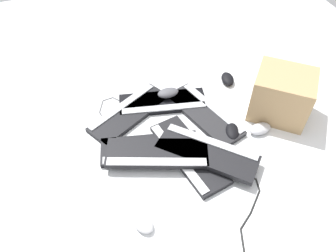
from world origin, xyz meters
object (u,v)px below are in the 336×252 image
at_px(mouse_1, 260,129).
at_px(cardboard_box, 282,95).
at_px(keyboard_5, 157,154).
at_px(mouse_0, 232,132).
at_px(keyboard_2, 130,113).
at_px(keyboard_1, 163,103).
at_px(keyboard_6, 207,152).
at_px(mouse_2, 228,79).
at_px(keyboard_0, 204,114).
at_px(keyboard_3, 150,149).
at_px(keyboard_4, 188,154).
at_px(mouse_4, 142,221).
at_px(mouse_3, 168,93).

distance_m(mouse_1, cardboard_box, 0.20).
bearing_deg(keyboard_5, mouse_0, 5.10).
height_order(keyboard_2, keyboard_5, keyboard_5).
bearing_deg(keyboard_1, keyboard_5, -111.33).
xyz_separation_m(keyboard_1, keyboard_6, (0.08, -0.39, 0.03)).
height_order(keyboard_6, mouse_2, keyboard_6).
xyz_separation_m(keyboard_1, mouse_1, (0.38, -0.32, 0.01)).
bearing_deg(keyboard_0, keyboard_6, -109.76).
distance_m(keyboard_2, mouse_1, 0.64).
bearing_deg(keyboard_3, keyboard_4, -27.49).
height_order(keyboard_1, mouse_4, mouse_4).
bearing_deg(keyboard_5, keyboard_3, 105.25).
distance_m(keyboard_5, mouse_4, 0.31).
bearing_deg(mouse_3, mouse_0, 121.61).
distance_m(mouse_2, cardboard_box, 0.33).
bearing_deg(mouse_1, keyboard_0, -47.43).
relative_size(keyboard_4, mouse_1, 4.20).
distance_m(keyboard_1, mouse_1, 0.50).
xyz_separation_m(mouse_2, mouse_3, (-0.36, -0.04, 0.03)).
xyz_separation_m(keyboard_4, mouse_2, (0.38, 0.41, 0.01)).
xyz_separation_m(keyboard_4, mouse_4, (-0.28, -0.25, 0.01)).
bearing_deg(keyboard_1, mouse_1, -39.80).
bearing_deg(mouse_2, mouse_3, -71.97).
bearing_deg(mouse_3, keyboard_6, 94.24).
xyz_separation_m(mouse_0, mouse_2, (0.14, 0.36, 0.00)).
bearing_deg(mouse_1, keyboard_5, -5.87).
relative_size(keyboard_1, keyboard_2, 1.01).
relative_size(keyboard_1, keyboard_3, 1.00).
relative_size(keyboard_0, keyboard_2, 1.02).
bearing_deg(mouse_3, cardboard_box, 150.78).
height_order(keyboard_3, keyboard_5, keyboard_5).
xyz_separation_m(keyboard_3, mouse_4, (-0.12, -0.33, 0.01)).
bearing_deg(keyboard_6, mouse_4, -148.90).
relative_size(keyboard_2, keyboard_6, 1.08).
height_order(keyboard_0, keyboard_2, same).
bearing_deg(keyboard_0, keyboard_5, -147.78).
distance_m(keyboard_1, keyboard_2, 0.18).
bearing_deg(mouse_4, keyboard_2, 151.78).
xyz_separation_m(keyboard_0, keyboard_3, (-0.32, -0.13, 0.00)).
xyz_separation_m(keyboard_0, mouse_1, (0.21, -0.18, 0.01)).
xyz_separation_m(keyboard_0, keyboard_1, (-0.17, 0.14, 0.00)).
height_order(keyboard_0, keyboard_3, same).
height_order(keyboard_3, mouse_3, mouse_3).
bearing_deg(keyboard_3, keyboard_5, -74.75).
xyz_separation_m(keyboard_3, keyboard_4, (0.15, -0.08, 0.00)).
distance_m(keyboard_3, mouse_3, 0.35).
relative_size(keyboard_1, keyboard_4, 0.99).
bearing_deg(cardboard_box, keyboard_1, 156.75).
relative_size(keyboard_4, mouse_0, 4.20).
relative_size(keyboard_3, keyboard_5, 0.99).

